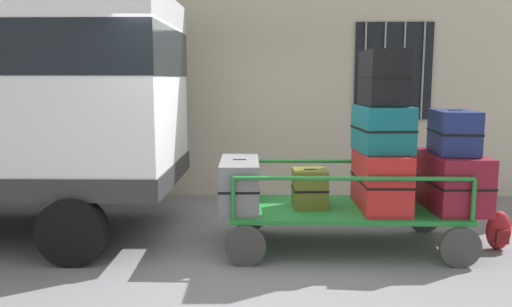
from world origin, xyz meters
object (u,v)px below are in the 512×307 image
at_px(suitcase_center_bottom, 380,180).
at_px(suitcase_midright_middle, 454,132).
at_px(suitcase_center_middle, 382,129).
at_px(luggage_cart, 344,214).
at_px(suitcase_left_bottom, 240,183).
at_px(backpack, 499,231).
at_px(suitcase_midleft_bottom, 310,188).
at_px(suitcase_center_top, 383,78).
at_px(suitcase_midright_bottom, 451,181).

xyz_separation_m(suitcase_center_bottom, suitcase_midright_middle, (0.78, 0.01, 0.53)).
distance_m(suitcase_center_bottom, suitcase_center_middle, 0.57).
relative_size(luggage_cart, suitcase_center_middle, 3.39).
xyz_separation_m(suitcase_left_bottom, backpack, (2.88, -0.04, -0.52)).
distance_m(suitcase_left_bottom, suitcase_midleft_bottom, 0.78).
bearing_deg(luggage_cart, suitcase_center_bottom, -2.35).
distance_m(suitcase_center_bottom, suitcase_midright_middle, 0.94).
relative_size(suitcase_midleft_bottom, suitcase_center_top, 0.60).
distance_m(suitcase_center_middle, suitcase_midright_bottom, 0.97).
xyz_separation_m(suitcase_midright_bottom, suitcase_midright_middle, (0.00, -0.00, 0.54)).
bearing_deg(suitcase_center_bottom, suitcase_midleft_bottom, 179.62).
xyz_separation_m(luggage_cart, suitcase_center_bottom, (0.39, -0.02, 0.39)).
xyz_separation_m(suitcase_midleft_bottom, suitcase_center_middle, (0.78, -0.01, 0.67)).
bearing_deg(backpack, suitcase_center_top, 177.02).
bearing_deg(suitcase_center_middle, suitcase_midright_middle, 1.71).
xyz_separation_m(suitcase_midleft_bottom, suitcase_midright_middle, (1.56, 0.01, 0.63)).
height_order(suitcase_center_middle, backpack, suitcase_center_middle).
relative_size(suitcase_left_bottom, suitcase_center_middle, 1.34).
bearing_deg(suitcase_center_bottom, suitcase_midright_bottom, 1.29).
xyz_separation_m(suitcase_midleft_bottom, suitcase_midright_bottom, (1.56, 0.01, 0.09)).
xyz_separation_m(suitcase_midright_bottom, backpack, (0.54, -0.04, -0.55)).
distance_m(suitcase_left_bottom, suitcase_midright_middle, 2.41).
bearing_deg(luggage_cart, suitcase_midright_middle, -0.08).
bearing_deg(suitcase_midright_middle, suitcase_midleft_bottom, -179.66).
bearing_deg(suitcase_left_bottom, suitcase_midright_bottom, 0.16).
height_order(suitcase_center_middle, suitcase_midright_middle, suitcase_center_middle).
height_order(luggage_cart, suitcase_center_top, suitcase_center_top).
bearing_deg(backpack, suitcase_center_bottom, 178.84).
distance_m(suitcase_center_middle, suitcase_midright_middle, 0.78).
xyz_separation_m(suitcase_center_bottom, suitcase_center_middle, (-0.00, -0.01, 0.57)).
bearing_deg(suitcase_center_top, suitcase_midright_middle, -2.03).
height_order(luggage_cart, backpack, luggage_cart).
bearing_deg(suitcase_center_top, suitcase_left_bottom, -178.86).
height_order(suitcase_center_bottom, suitcase_midright_bottom, suitcase_center_bottom).
height_order(suitcase_center_bottom, suitcase_center_middle, suitcase_center_middle).
bearing_deg(suitcase_center_middle, backpack, -0.78).
relative_size(suitcase_center_middle, suitcase_midright_middle, 1.01).
relative_size(suitcase_center_bottom, suitcase_midright_middle, 1.32).
bearing_deg(suitcase_left_bottom, suitcase_midleft_bottom, -0.41).
bearing_deg(suitcase_midright_bottom, suitcase_center_bottom, -178.71).
bearing_deg(suitcase_center_middle, luggage_cart, 176.35).
distance_m(suitcase_center_top, suitcase_midright_middle, 0.97).
bearing_deg(suitcase_midleft_bottom, suitcase_midright_middle, 0.34).
height_order(luggage_cart, suitcase_midleft_bottom, suitcase_midleft_bottom).
bearing_deg(suitcase_midleft_bottom, suitcase_midright_bottom, 0.45).
height_order(suitcase_left_bottom, suitcase_midright_bottom, suitcase_midright_bottom).
height_order(suitcase_left_bottom, suitcase_midleft_bottom, suitcase_left_bottom).
xyz_separation_m(suitcase_center_middle, suitcase_midright_middle, (0.78, 0.02, -0.03)).
bearing_deg(luggage_cart, suitcase_center_middle, -3.65).
distance_m(suitcase_left_bottom, suitcase_center_middle, 1.67).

